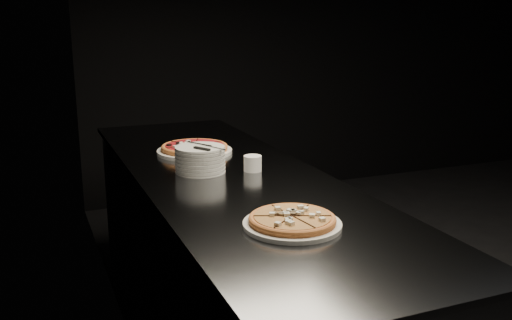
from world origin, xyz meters
name	(u,v)px	position (x,y,z in m)	size (l,w,h in m)	color
wall_left	(132,57)	(-2.50, 0.00, 1.40)	(0.02, 5.00, 2.80)	black
wall_back	(355,33)	(0.00, 2.50, 1.40)	(5.00, 0.02, 2.80)	black
counter	(231,277)	(-2.13, 0.00, 0.46)	(0.74, 2.44, 0.92)	#56585D
pizza_mushroom	(292,221)	(-2.16, -0.64, 0.94)	(0.35, 0.35, 0.04)	white
pizza_tomato	(195,149)	(-2.16, 0.41, 0.94)	(0.35, 0.35, 0.04)	white
plate_stack	(200,159)	(-2.23, 0.08, 0.97)	(0.20, 0.20, 0.11)	white
cutlery	(203,147)	(-2.22, 0.06, 1.03)	(0.09, 0.21, 0.01)	#B9BBC1
ramekin	(253,163)	(-2.03, 0.01, 0.95)	(0.07, 0.07, 0.07)	white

